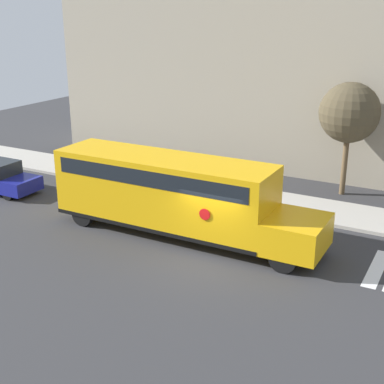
# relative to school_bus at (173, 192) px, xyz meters

# --- Properties ---
(ground_plane) EXTENTS (60.00, 60.00, 0.00)m
(ground_plane) POSITION_rel_school_bus_xyz_m (2.34, -1.22, -1.83)
(ground_plane) COLOR #333335
(sidewalk_strip) EXTENTS (44.00, 3.00, 0.15)m
(sidewalk_strip) POSITION_rel_school_bus_xyz_m (2.34, 5.28, -1.76)
(sidewalk_strip) COLOR #B2ADA3
(sidewalk_strip) RESTS_ON ground
(building_backdrop) EXTENTS (32.00, 4.00, 10.39)m
(building_backdrop) POSITION_rel_school_bus_xyz_m (2.34, 11.78, 3.36)
(building_backdrop) COLOR #9E937F
(building_backdrop) RESTS_ON ground
(school_bus) EXTENTS (11.29, 2.57, 3.21)m
(school_bus) POSITION_rel_school_bus_xyz_m (0.00, 0.00, 0.00)
(school_bus) COLOR #EAA80F
(school_bus) RESTS_ON ground
(tree_near_sidewalk) EXTENTS (2.90, 2.90, 5.56)m
(tree_near_sidewalk) POSITION_rel_school_bus_xyz_m (4.96, 8.28, 2.26)
(tree_near_sidewalk) COLOR brown
(tree_near_sidewalk) RESTS_ON ground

